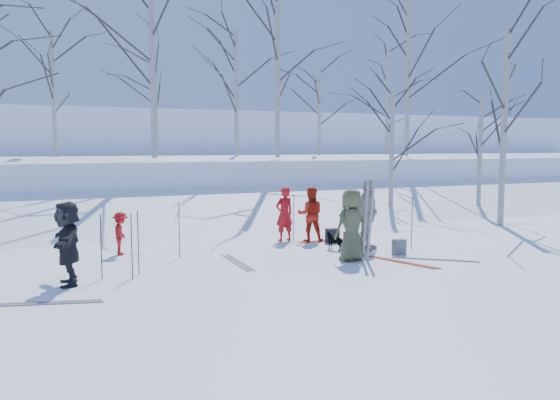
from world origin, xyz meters
name	(u,v)px	position (x,y,z in m)	size (l,w,h in m)	color
ground	(305,261)	(0.00, 0.00, 0.00)	(120.00, 120.00, 0.00)	white
snow_ramp	(220,218)	(0.00, 7.00, 0.15)	(70.00, 9.50, 1.40)	white
snow_plateau	(165,178)	(0.00, 17.00, 1.00)	(70.00, 18.00, 2.20)	white
far_hill	(119,154)	(0.00, 38.00, 2.00)	(90.00, 30.00, 6.00)	white
skier_olive_center	(351,225)	(1.03, -0.37, 0.85)	(0.83, 0.54, 1.69)	#464B2D
skier_red_north	(284,214)	(0.63, 2.70, 0.77)	(0.56, 0.37, 1.53)	red
skier_redor_behind	(311,214)	(1.29, 2.37, 0.76)	(0.74, 0.58, 1.53)	#B71F0E
skier_red_seated	(121,233)	(-3.87, 2.42, 0.54)	(0.69, 0.40, 1.07)	red
skier_cream_east	(367,215)	(2.08, 0.65, 0.92)	(1.08, 0.45, 1.84)	beige
skier_grey_west	(68,243)	(-5.15, -0.21, 0.82)	(1.51, 0.48, 1.63)	black
dog	(335,241)	(1.32, 0.93, 0.23)	(0.25, 0.54, 0.46)	black
upright_ski_left	(365,221)	(1.28, -0.57, 0.95)	(0.07, 0.02, 1.90)	silver
upright_ski_right	(371,221)	(1.38, -0.64, 0.95)	(0.07, 0.02, 1.90)	silver
ski_pair_a	(45,303)	(-5.57, -1.41, 0.01)	(1.89, 0.66, 0.02)	silver
ski_pair_b	(435,260)	(2.89, -1.07, 0.01)	(1.62, 1.32, 0.02)	silver
ski_pair_c	(237,262)	(-1.51, 0.44, 0.01)	(0.21, 1.90, 0.02)	silver
ski_pair_d	(330,240)	(1.82, 2.21, 0.01)	(1.90, 0.22, 0.02)	#B12F19
ski_pair_e	(402,262)	(2.01, -1.00, 0.01)	(0.82, 1.86, 0.02)	#B12F19
ski_pole_a	(101,246)	(-4.52, 0.05, 0.67)	(0.02, 0.02, 1.34)	black
ski_pole_b	(138,242)	(-3.76, 0.19, 0.67)	(0.02, 0.02, 1.34)	black
ski_pole_c	(179,230)	(-2.61, 1.55, 0.67)	(0.02, 0.02, 1.34)	black
ski_pole_d	(294,218)	(0.84, 2.52, 0.67)	(0.02, 0.02, 1.34)	black
ski_pole_e	(412,223)	(3.32, 0.43, 0.67)	(0.02, 0.02, 1.34)	black
ski_pole_f	(132,247)	(-3.95, -0.23, 0.67)	(0.02, 0.02, 1.34)	black
backpack_red	(350,240)	(1.85, 1.09, 0.21)	(0.32, 0.22, 0.42)	#9E2718
backpack_grey	(399,247)	(2.50, -0.19, 0.19)	(0.30, 0.20, 0.38)	#56595D
backpack_dark	(332,236)	(1.73, 1.88, 0.20)	(0.34, 0.24, 0.40)	black
birch_plateau_a	(408,74)	(10.30, 10.48, 6.06)	(6.00, 6.00, 7.72)	silver
birch_plateau_c	(236,94)	(2.22, 11.85, 4.95)	(4.46, 4.46, 5.51)	silver
birch_plateau_d	(319,113)	(7.13, 13.46, 4.35)	(3.61, 3.61, 4.30)	silver
birch_plateau_e	(152,56)	(-1.58, 10.75, 6.20)	(6.20, 6.20, 8.00)	silver
birch_plateau_f	(277,77)	(3.40, 9.93, 5.52)	(5.25, 5.25, 6.64)	silver
birch_plateau_g	(156,102)	(-0.53, 16.27, 4.86)	(4.33, 4.33, 5.33)	silver
birch_plateau_h	(387,101)	(12.21, 15.04, 5.20)	(4.81, 4.81, 6.01)	silver
birch_plateau_i	(53,95)	(-5.22, 13.63, 4.82)	(4.26, 4.26, 5.23)	silver
birch_edge_b	(504,128)	(8.57, 2.66, 3.28)	(5.19, 5.19, 6.56)	silver
birch_edge_c	(480,157)	(10.07, 5.33, 2.26)	(3.76, 3.76, 4.51)	silver
birch_edge_e	(392,155)	(6.22, 5.69, 2.36)	(3.91, 3.91, 4.73)	silver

